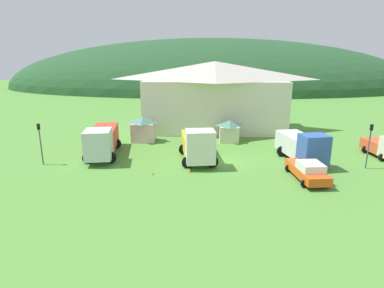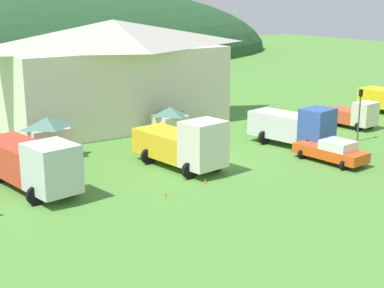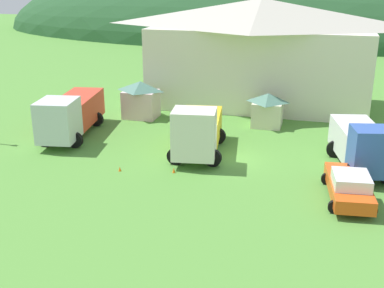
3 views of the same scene
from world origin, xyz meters
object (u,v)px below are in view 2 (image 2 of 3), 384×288
at_px(depot_building, 115,72).
at_px(service_pickup_orange, 332,151).
at_px(tow_truck_silver, 32,162).
at_px(traffic_light_east, 360,110).
at_px(heavy_rig_striped, 184,144).
at_px(traffic_cone_mid_row, 165,196).
at_px(play_shed_pink, 48,137).
at_px(light_truck_cream, 354,115).
at_px(play_shed_cream, 170,122).
at_px(traffic_cone_near_pickup, 205,183).
at_px(box_truck_blue, 294,126).

bearing_deg(depot_building, service_pickup_orange, -68.60).
bearing_deg(tow_truck_silver, depot_building, 128.30).
bearing_deg(traffic_light_east, tow_truck_silver, 173.79).
relative_size(depot_building, traffic_light_east, 4.86).
bearing_deg(service_pickup_orange, heavy_rig_striped, -122.20).
relative_size(tow_truck_silver, heavy_rig_striped, 1.18).
height_order(tow_truck_silver, traffic_cone_mid_row, tow_truck_silver).
distance_m(play_shed_pink, traffic_light_east, 23.92).
bearing_deg(heavy_rig_striped, depot_building, 164.11).
relative_size(play_shed_pink, heavy_rig_striped, 0.41).
bearing_deg(tow_truck_silver, light_truck_cream, 81.94).
xyz_separation_m(light_truck_cream, traffic_cone_mid_row, (-22.71, -5.82, -1.17)).
bearing_deg(traffic_light_east, play_shed_pink, 158.55).
height_order(play_shed_pink, service_pickup_orange, play_shed_pink).
bearing_deg(traffic_light_east, play_shed_cream, 142.66).
bearing_deg(traffic_cone_mid_row, heavy_rig_striped, 45.85).
bearing_deg(play_shed_pink, traffic_cone_near_pickup, -60.18).
relative_size(service_pickup_orange, traffic_light_east, 1.29).
bearing_deg(light_truck_cream, play_shed_pink, -109.14).
bearing_deg(traffic_light_east, box_truck_blue, 164.30).
bearing_deg(traffic_cone_mid_row, traffic_cone_near_pickup, 10.59).
bearing_deg(service_pickup_orange, box_truck_blue, 163.69).
bearing_deg(heavy_rig_striped, service_pickup_orange, 56.05).
xyz_separation_m(service_pickup_orange, traffic_light_east, (6.28, 3.07, 1.72)).
bearing_deg(light_truck_cream, box_truck_blue, -85.66).
xyz_separation_m(box_truck_blue, traffic_cone_mid_row, (-13.91, -4.02, -1.63)).
relative_size(play_shed_cream, heavy_rig_striped, 0.35).
xyz_separation_m(tow_truck_silver, heavy_rig_striped, (9.81, -1.31, -0.02)).
height_order(depot_building, tow_truck_silver, depot_building).
bearing_deg(traffic_cone_near_pickup, service_pickup_orange, -6.80).
distance_m(tow_truck_silver, service_pickup_orange, 19.97).
height_order(heavy_rig_striped, light_truck_cream, heavy_rig_striped).
height_order(depot_building, play_shed_pink, depot_building).
distance_m(play_shed_pink, light_truck_cream, 26.15).
height_order(play_shed_pink, tow_truck_silver, tow_truck_silver).
bearing_deg(tow_truck_silver, traffic_cone_near_pickup, 54.01).
bearing_deg(traffic_cone_near_pickup, traffic_cone_mid_row, -169.41).
bearing_deg(service_pickup_orange, traffic_light_east, 109.75).
height_order(depot_building, play_shed_cream, depot_building).
height_order(tow_truck_silver, light_truck_cream, tow_truck_silver).
distance_m(depot_building, light_truck_cream, 21.22).
bearing_deg(play_shed_cream, heavy_rig_striped, -115.17).
bearing_deg(play_shed_cream, traffic_light_east, -37.34).
xyz_separation_m(play_shed_pink, traffic_cone_near_pickup, (6.09, -10.63, -1.56)).
bearing_deg(traffic_light_east, traffic_cone_near_pickup, -173.34).
bearing_deg(depot_building, traffic_light_east, -48.93).
xyz_separation_m(traffic_light_east, traffic_cone_mid_row, (-19.37, -2.49, -2.54)).
bearing_deg(tow_truck_silver, traffic_light_east, 74.58).
xyz_separation_m(heavy_rig_striped, box_truck_blue, (10.09, 0.09, -0.07)).
height_order(light_truck_cream, traffic_cone_mid_row, light_truck_cream).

